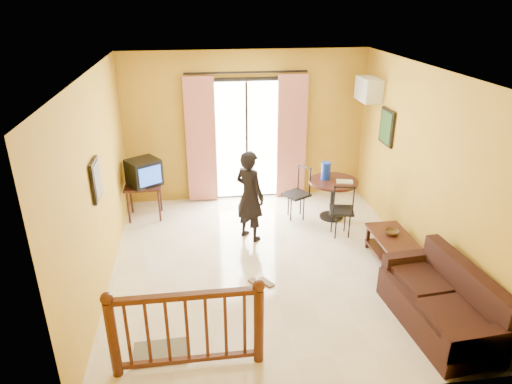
{
  "coord_description": "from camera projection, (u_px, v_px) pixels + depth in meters",
  "views": [
    {
      "loc": [
        -0.96,
        -5.71,
        3.7
      ],
      "look_at": [
        -0.14,
        0.2,
        1.09
      ],
      "focal_mm": 32.0,
      "sensor_mm": 36.0,
      "label": 1
    }
  ],
  "objects": [
    {
      "name": "ground",
      "position": [
        267.0,
        264.0,
        6.79
      ],
      "size": [
        5.0,
        5.0,
        0.0
      ],
      "primitive_type": "plane",
      "color": "beige",
      "rests_on": "ground"
    },
    {
      "name": "room_shell",
      "position": [
        268.0,
        155.0,
        6.1
      ],
      "size": [
        5.0,
        5.0,
        5.0
      ],
      "color": "white",
      "rests_on": "ground"
    },
    {
      "name": "balcony_door",
      "position": [
        247.0,
        139.0,
        8.52
      ],
      "size": [
        2.25,
        0.14,
        2.46
      ],
      "color": "black",
      "rests_on": "ground"
    },
    {
      "name": "tv_table",
      "position": [
        144.0,
        189.0,
        7.99
      ],
      "size": [
        0.63,
        0.52,
        0.63
      ],
      "color": "black",
      "rests_on": "ground"
    },
    {
      "name": "television",
      "position": [
        144.0,
        172.0,
        7.87
      ],
      "size": [
        0.67,
        0.66,
        0.46
      ],
      "rotation": [
        0.0,
        0.0,
        0.57
      ],
      "color": "black",
      "rests_on": "tv_table"
    },
    {
      "name": "picture_left",
      "position": [
        96.0,
        180.0,
        5.7
      ],
      "size": [
        0.05,
        0.42,
        0.52
      ],
      "color": "black",
      "rests_on": "room_shell"
    },
    {
      "name": "dining_table",
      "position": [
        333.0,
        189.0,
        7.96
      ],
      "size": [
        0.85,
        0.85,
        0.71
      ],
      "color": "black",
      "rests_on": "ground"
    },
    {
      "name": "water_jug",
      "position": [
        326.0,
        171.0,
        7.9
      ],
      "size": [
        0.16,
        0.16,
        0.31
      ],
      "primitive_type": "cylinder",
      "color": "#122CAB",
      "rests_on": "dining_table"
    },
    {
      "name": "serving_tray",
      "position": [
        345.0,
        182.0,
        7.83
      ],
      "size": [
        0.32,
        0.25,
        0.02
      ],
      "primitive_type": "cube",
      "rotation": [
        0.0,
        0.0,
        -0.27
      ],
      "color": "beige",
      "rests_on": "dining_table"
    },
    {
      "name": "dining_chairs",
      "position": [
        317.0,
        226.0,
        7.89
      ],
      "size": [
        1.1,
        1.24,
        0.95
      ],
      "color": "black",
      "rests_on": "ground"
    },
    {
      "name": "air_conditioner",
      "position": [
        368.0,
        89.0,
        7.96
      ],
      "size": [
        0.31,
        0.6,
        0.4
      ],
      "color": "white",
      "rests_on": "room_shell"
    },
    {
      "name": "botanical_print",
      "position": [
        387.0,
        127.0,
        7.58
      ],
      "size": [
        0.05,
        0.5,
        0.6
      ],
      "color": "black",
      "rests_on": "room_shell"
    },
    {
      "name": "coffee_table",
      "position": [
        392.0,
        244.0,
        6.75
      ],
      "size": [
        0.52,
        0.94,
        0.42
      ],
      "color": "black",
      "rests_on": "ground"
    },
    {
      "name": "bowl",
      "position": [
        392.0,
        232.0,
        6.74
      ],
      "size": [
        0.26,
        0.26,
        0.07
      ],
      "primitive_type": "imported",
      "rotation": [
        0.0,
        0.0,
        -0.27
      ],
      "color": "#4E371B",
      "rests_on": "coffee_table"
    },
    {
      "name": "sofa",
      "position": [
        443.0,
        305.0,
        5.41
      ],
      "size": [
        0.91,
        1.75,
        0.81
      ],
      "rotation": [
        0.0,
        0.0,
        0.08
      ],
      "color": "black",
      "rests_on": "ground"
    },
    {
      "name": "standing_person",
      "position": [
        250.0,
        196.0,
        7.22
      ],
      "size": [
        0.63,
        0.65,
        1.5
      ],
      "primitive_type": "imported",
      "rotation": [
        0.0,
        0.0,
        2.29
      ],
      "color": "black",
      "rests_on": "ground"
    },
    {
      "name": "stair_balustrade",
      "position": [
        187.0,
        325.0,
        4.69
      ],
      "size": [
        1.63,
        0.13,
        1.04
      ],
      "color": "#471E0F",
      "rests_on": "ground"
    },
    {
      "name": "doormat",
      "position": [
        160.0,
        352.0,
        5.09
      ],
      "size": [
        0.61,
        0.41,
        0.02
      ],
      "primitive_type": "cube",
      "rotation": [
        0.0,
        0.0,
        0.02
      ],
      "color": "#615D4E",
      "rests_on": "ground"
    },
    {
      "name": "sandals",
      "position": [
        261.0,
        283.0,
        6.31
      ],
      "size": [
        0.36,
        0.26,
        0.03
      ],
      "color": "#4E371B",
      "rests_on": "ground"
    }
  ]
}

